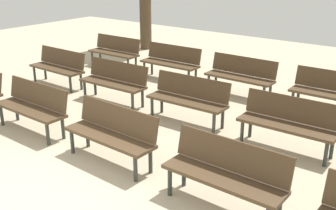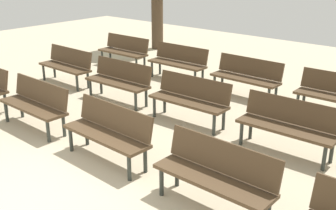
{
  "view_description": "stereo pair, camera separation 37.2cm",
  "coord_description": "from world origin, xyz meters",
  "px_view_note": "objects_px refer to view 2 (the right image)",
  "views": [
    {
      "loc": [
        4.13,
        -2.43,
        3.04
      ],
      "look_at": [
        0.0,
        2.95,
        0.55
      ],
      "focal_mm": 43.89,
      "sensor_mm": 36.0,
      "label": 1
    },
    {
      "loc": [
        4.42,
        -2.19,
        3.04
      ],
      "look_at": [
        0.0,
        2.95,
        0.55
      ],
      "focal_mm": 43.89,
      "sensor_mm": 36.0,
      "label": 2
    }
  ],
  "objects_px": {
    "bench_r1_c1": "(119,79)",
    "bench_r2_c1": "(179,61)",
    "bench_r0_c1": "(36,102)",
    "bench_r2_c2": "(247,75)",
    "bench_r1_c3": "(288,123)",
    "bench_r1_c2": "(190,97)",
    "bench_r2_c0": "(124,49)",
    "bench_r1_c0": "(67,64)",
    "bench_r0_c2": "(109,130)",
    "bench_r0_c3": "(216,172)"
  },
  "relations": [
    {
      "from": "bench_r0_c1",
      "to": "bench_r2_c2",
      "type": "bearing_deg",
      "value": 64.15
    },
    {
      "from": "bench_r0_c3",
      "to": "bench_r1_c2",
      "type": "bearing_deg",
      "value": 134.65
    },
    {
      "from": "bench_r0_c3",
      "to": "bench_r2_c1",
      "type": "bearing_deg",
      "value": 134.46
    },
    {
      "from": "bench_r0_c2",
      "to": "bench_r2_c0",
      "type": "height_order",
      "value": "same"
    },
    {
      "from": "bench_r0_c1",
      "to": "bench_r0_c2",
      "type": "bearing_deg",
      "value": 1.02
    },
    {
      "from": "bench_r0_c1",
      "to": "bench_r1_c1",
      "type": "height_order",
      "value": "same"
    },
    {
      "from": "bench_r2_c1",
      "to": "bench_r2_c2",
      "type": "bearing_deg",
      "value": -2.22
    },
    {
      "from": "bench_r0_c2",
      "to": "bench_r2_c2",
      "type": "height_order",
      "value": "same"
    },
    {
      "from": "bench_r1_c1",
      "to": "bench_r1_c2",
      "type": "height_order",
      "value": "same"
    },
    {
      "from": "bench_r1_c1",
      "to": "bench_r1_c3",
      "type": "relative_size",
      "value": 1.0
    },
    {
      "from": "bench_r0_c2",
      "to": "bench_r1_c2",
      "type": "distance_m",
      "value": 2.04
    },
    {
      "from": "bench_r2_c0",
      "to": "bench_r1_c3",
      "type": "bearing_deg",
      "value": -19.64
    },
    {
      "from": "bench_r0_c2",
      "to": "bench_r1_c2",
      "type": "height_order",
      "value": "same"
    },
    {
      "from": "bench_r1_c1",
      "to": "bench_r2_c0",
      "type": "xyz_separation_m",
      "value": [
        -2.06,
        2.1,
        0.0
      ]
    },
    {
      "from": "bench_r0_c3",
      "to": "bench_r2_c0",
      "type": "relative_size",
      "value": 1.0
    },
    {
      "from": "bench_r1_c3",
      "to": "bench_r1_c2",
      "type": "bearing_deg",
      "value": 179.11
    },
    {
      "from": "bench_r1_c1",
      "to": "bench_r1_c2",
      "type": "relative_size",
      "value": 1.0
    },
    {
      "from": "bench_r1_c3",
      "to": "bench_r2_c2",
      "type": "bearing_deg",
      "value": 132.88
    },
    {
      "from": "bench_r1_c2",
      "to": "bench_r2_c2",
      "type": "bearing_deg",
      "value": 87.38
    },
    {
      "from": "bench_r0_c2",
      "to": "bench_r2_c1",
      "type": "height_order",
      "value": "same"
    },
    {
      "from": "bench_r0_c1",
      "to": "bench_r1_c0",
      "type": "bearing_deg",
      "value": 132.73
    },
    {
      "from": "bench_r1_c0",
      "to": "bench_r1_c3",
      "type": "height_order",
      "value": "same"
    },
    {
      "from": "bench_r0_c1",
      "to": "bench_r2_c2",
      "type": "relative_size",
      "value": 1.0
    },
    {
      "from": "bench_r1_c1",
      "to": "bench_r2_c1",
      "type": "bearing_deg",
      "value": 90.07
    },
    {
      "from": "bench_r2_c0",
      "to": "bench_r1_c1",
      "type": "bearing_deg",
      "value": -46.29
    },
    {
      "from": "bench_r2_c1",
      "to": "bench_r1_c0",
      "type": "bearing_deg",
      "value": -133.7
    },
    {
      "from": "bench_r1_c0",
      "to": "bench_r1_c1",
      "type": "height_order",
      "value": "same"
    },
    {
      "from": "bench_r1_c3",
      "to": "bench_r2_c2",
      "type": "xyz_separation_m",
      "value": [
        -1.94,
        2.01,
        0.0
      ]
    },
    {
      "from": "bench_r0_c1",
      "to": "bench_r1_c2",
      "type": "xyz_separation_m",
      "value": [
        1.98,
        2.07,
        0.0
      ]
    },
    {
      "from": "bench_r0_c2",
      "to": "bench_r2_c0",
      "type": "relative_size",
      "value": 1.0
    },
    {
      "from": "bench_r2_c1",
      "to": "bench_r2_c2",
      "type": "relative_size",
      "value": 1.0
    },
    {
      "from": "bench_r0_c1",
      "to": "bench_r1_c1",
      "type": "bearing_deg",
      "value": 88.59
    },
    {
      "from": "bench_r1_c1",
      "to": "bench_r2_c0",
      "type": "relative_size",
      "value": 1.0
    },
    {
      "from": "bench_r0_c3",
      "to": "bench_r2_c0",
      "type": "height_order",
      "value": "same"
    },
    {
      "from": "bench_r0_c3",
      "to": "bench_r2_c1",
      "type": "xyz_separation_m",
      "value": [
        -3.97,
        4.12,
        0.0
      ]
    },
    {
      "from": "bench_r1_c0",
      "to": "bench_r2_c0",
      "type": "relative_size",
      "value": 1.0
    },
    {
      "from": "bench_r0_c3",
      "to": "bench_r2_c0",
      "type": "distance_m",
      "value": 7.25
    },
    {
      "from": "bench_r1_c0",
      "to": "bench_r2_c0",
      "type": "height_order",
      "value": "same"
    },
    {
      "from": "bench_r2_c0",
      "to": "bench_r1_c0",
      "type": "bearing_deg",
      "value": -87.81
    },
    {
      "from": "bench_r0_c3",
      "to": "bench_r2_c1",
      "type": "relative_size",
      "value": 1.0
    },
    {
      "from": "bench_r1_c0",
      "to": "bench_r2_c1",
      "type": "distance_m",
      "value": 2.79
    },
    {
      "from": "bench_r0_c2",
      "to": "bench_r2_c1",
      "type": "relative_size",
      "value": 1.0
    },
    {
      "from": "bench_r1_c0",
      "to": "bench_r2_c2",
      "type": "distance_m",
      "value": 4.39
    },
    {
      "from": "bench_r0_c1",
      "to": "bench_r0_c2",
      "type": "distance_m",
      "value": 1.98
    },
    {
      "from": "bench_r2_c0",
      "to": "bench_r2_c1",
      "type": "bearing_deg",
      "value": -0.59
    },
    {
      "from": "bench_r1_c2",
      "to": "bench_r1_c1",
      "type": "bearing_deg",
      "value": 179.6
    },
    {
      "from": "bench_r0_c3",
      "to": "bench_r1_c3",
      "type": "distance_m",
      "value": 2.07
    },
    {
      "from": "bench_r0_c2",
      "to": "bench_r1_c3",
      "type": "distance_m",
      "value": 2.85
    },
    {
      "from": "bench_r2_c0",
      "to": "bench_r0_c3",
      "type": "bearing_deg",
      "value": -35.21
    },
    {
      "from": "bench_r1_c3",
      "to": "bench_r2_c1",
      "type": "bearing_deg",
      "value": 151.4
    }
  ]
}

